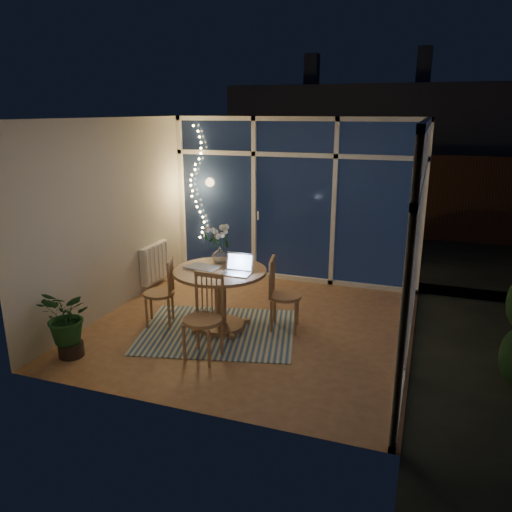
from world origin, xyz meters
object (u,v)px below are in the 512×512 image
chair_left (159,292)px  potted_plant (68,325)px  flower_vase (220,255)px  dining_table (221,300)px  chair_front (202,318)px  laptop (236,264)px  chair_right (285,294)px

chair_left → potted_plant: 1.23m
flower_vase → dining_table: bearing=-68.0°
dining_table → chair_left: (-0.80, -0.14, 0.05)m
chair_front → laptop: laptop is taller
potted_plant → chair_right: bearing=35.9°
chair_left → potted_plant: (-0.51, -1.11, -0.07)m
flower_vase → laptop: bearing=-45.6°
chair_front → flower_vase: (-0.24, 1.08, 0.41)m
chair_left → laptop: bearing=73.0°
dining_table → laptop: bearing=-20.5°
dining_table → potted_plant: 1.81m
dining_table → chair_front: bearing=-80.7°
dining_table → chair_right: (0.77, 0.26, 0.08)m
chair_front → laptop: (0.12, 0.71, 0.43)m
chair_left → chair_front: (0.93, -0.66, 0.04)m
chair_right → flower_vase: (-0.88, 0.02, 0.42)m
chair_front → potted_plant: chair_front is taller
flower_vase → potted_plant: flower_vase is taller
chair_right → chair_front: (-0.64, -1.06, 0.01)m
chair_front → flower_vase: bearing=106.1°
potted_plant → laptop: bearing=36.4°
laptop → potted_plant: size_ratio=0.46×
dining_table → laptop: laptop is taller
flower_vase → potted_plant: size_ratio=0.28×
dining_table → chair_right: size_ratio=1.22×
chair_right → chair_front: size_ratio=0.97×
laptop → flower_vase: bearing=134.4°
laptop → flower_vase: 0.53m
chair_right → laptop: (-0.52, -0.35, 0.44)m
chair_front → laptop: size_ratio=2.81×
dining_table → laptop: size_ratio=3.33×
chair_front → flower_vase: size_ratio=4.65×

